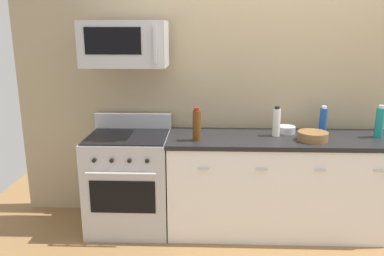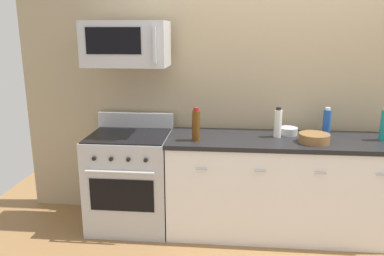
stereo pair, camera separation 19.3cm
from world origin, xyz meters
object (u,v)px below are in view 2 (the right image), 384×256
bowl_steel_prep (288,131)px  microwave (126,44)px  bottle_vinegar_white (278,123)px  bottle_wine_amber (196,125)px  bowl_wooden_salad (314,138)px  bottle_soda_blue (327,122)px  range_oven (131,180)px

bowl_steel_prep → microwave: bearing=-176.3°
bottle_vinegar_white → bowl_steel_prep: size_ratio=1.56×
bottle_wine_amber → bottle_vinegar_white: (0.73, 0.18, -0.01)m
bottle_vinegar_white → bowl_wooden_salad: (0.30, -0.15, -0.09)m
bottle_soda_blue → bowl_steel_prep: (-0.36, -0.04, -0.09)m
range_oven → bowl_steel_prep: bearing=5.4°
range_oven → bowl_steel_prep: range_oven is taller
bottle_soda_blue → microwave: bearing=-175.7°
bottle_vinegar_white → bottle_soda_blue: bearing=16.6°
bottle_vinegar_white → bowl_wooden_salad: bottle_vinegar_white is taller
bottle_soda_blue → bowl_steel_prep: size_ratio=1.45×
bottle_vinegar_white → bottle_soda_blue: bottle_vinegar_white is taller
bowl_steel_prep → bottle_vinegar_white: bearing=-138.9°
bottle_wine_amber → bowl_steel_prep: bottle_wine_amber is taller
bottle_wine_amber → bowl_steel_prep: (0.84, 0.28, -0.10)m
bowl_steel_prep → bowl_wooden_salad: bowl_wooden_salad is taller
range_oven → bottle_vinegar_white: size_ratio=3.86×
bottle_wine_amber → bottle_soda_blue: bearing=15.1°
microwave → range_oven: bearing=-90.3°
range_oven → bottle_soda_blue: 1.94m
range_oven → microwave: microwave is taller
microwave → bowl_wooden_salad: microwave is taller
microwave → bottle_soda_blue: 1.98m
range_oven → bowl_wooden_salad: bearing=-3.7°
microwave → bowl_wooden_salad: (1.67, -0.15, -0.79)m
microwave → bottle_vinegar_white: (1.37, -0.00, -0.70)m
bottle_soda_blue → bottle_vinegar_white: bearing=-163.4°
bottle_wine_amber → microwave: bearing=164.0°
range_oven → bottle_wine_amber: (0.64, -0.14, 0.59)m
microwave → bowl_steel_prep: microwave is taller
range_oven → microwave: 1.28m
bottle_wine_amber → bowl_wooden_salad: (1.03, 0.03, -0.10)m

